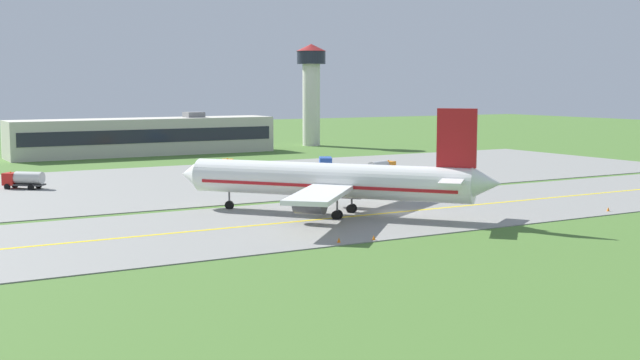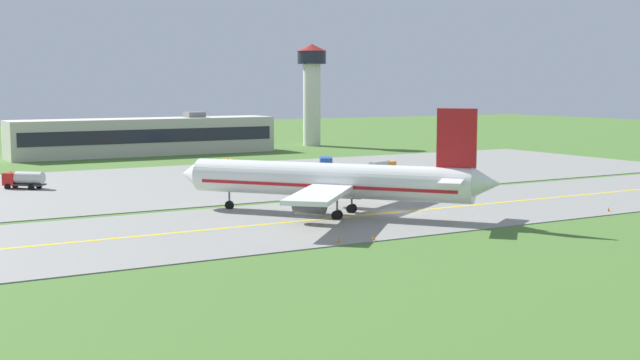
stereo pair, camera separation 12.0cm
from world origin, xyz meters
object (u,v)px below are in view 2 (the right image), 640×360
service_truck_fuel (24,179)px  service_truck_catering (326,163)px  service_truck_baggage (227,167)px  control_tower (312,84)px  service_truck_pushback (382,167)px  airplane_lead (332,181)px

service_truck_fuel → service_truck_catering: bearing=-0.5°
service_truck_fuel → service_truck_baggage: bearing=8.7°
service_truck_catering → control_tower: (28.86, 56.29, 13.89)m
service_truck_baggage → service_truck_fuel: size_ratio=1.12×
service_truck_fuel → control_tower: (79.92, 55.81, 13.89)m
service_truck_fuel → service_truck_pushback: bearing=-12.0°
service_truck_fuel → service_truck_catering: size_ratio=0.93×
service_truck_fuel → service_truck_catering: 51.07m
airplane_lead → control_tower: (53.24, 99.55, 11.29)m
airplane_lead → service_truck_baggage: (7.90, 49.03, -2.95)m
airplane_lead → service_truck_fuel: size_ratio=5.65×
airplane_lead → service_truck_baggage: bearing=80.8°
service_truck_baggage → control_tower: bearing=48.1°
service_truck_baggage → airplane_lead: bearing=-99.2°
service_truck_baggage → service_truck_fuel: 34.99m
service_truck_catering → service_truck_pushback: bearing=-69.2°
service_truck_pushback → service_truck_catering: bearing=110.8°
service_truck_fuel → service_truck_pushback: same height
service_truck_fuel → service_truck_catering: service_truck_fuel is taller
airplane_lead → service_truck_catering: airplane_lead is taller
control_tower → service_truck_fuel: bearing=-145.1°
service_truck_baggage → service_truck_pushback: (20.78, -17.09, 0.35)m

